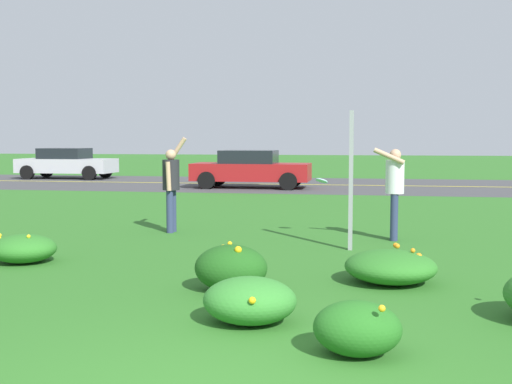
% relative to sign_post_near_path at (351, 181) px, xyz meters
% --- Properties ---
extents(ground_plane, '(120.00, 120.00, 0.00)m').
position_rel_sign_post_near_path_xyz_m(ground_plane, '(-0.80, 4.22, -1.18)').
color(ground_plane, '#2D6B23').
extents(highway_strip, '(120.00, 9.11, 0.01)m').
position_rel_sign_post_near_path_xyz_m(highway_strip, '(-0.80, 15.19, -1.17)').
color(highway_strip, '#424244').
rests_on(highway_strip, ground).
extents(highway_center_stripe, '(120.00, 0.16, 0.00)m').
position_rel_sign_post_near_path_xyz_m(highway_center_stripe, '(-0.80, 15.19, -1.17)').
color(highway_center_stripe, yellow).
rests_on(highway_center_stripe, ground).
extents(daylily_clump_near_camera, '(1.20, 1.17, 0.47)m').
position_rel_sign_post_near_path_xyz_m(daylily_clump_near_camera, '(0.60, -2.40, -0.97)').
color(daylily_clump_near_camera, '#2D7526').
rests_on(daylily_clump_near_camera, ground).
extents(daylily_clump_mid_right, '(0.96, 0.87, 0.47)m').
position_rel_sign_post_near_path_xyz_m(daylily_clump_mid_right, '(-0.88, -4.52, -0.94)').
color(daylily_clump_mid_right, '#337F2D').
rests_on(daylily_clump_mid_right, ground).
extents(daylily_clump_front_center, '(0.91, 0.79, 0.60)m').
position_rel_sign_post_near_path_xyz_m(daylily_clump_front_center, '(-1.37, -3.20, -0.89)').
color(daylily_clump_front_center, '#1E5619').
rests_on(daylily_clump_front_center, ground).
extents(daylily_clump_mid_center, '(0.77, 0.68, 0.52)m').
position_rel_sign_post_near_path_xyz_m(daylily_clump_mid_center, '(0.22, -5.29, -0.94)').
color(daylily_clump_mid_center, '#23661E').
rests_on(daylily_clump_mid_center, ground).
extents(daylily_clump_front_left, '(1.01, 0.93, 0.46)m').
position_rel_sign_post_near_path_xyz_m(daylily_clump_front_left, '(-4.87, -2.00, -0.96)').
color(daylily_clump_front_left, '#2D7526').
rests_on(daylily_clump_front_left, ground).
extents(sign_post_near_path, '(0.07, 0.10, 2.36)m').
position_rel_sign_post_near_path_xyz_m(sign_post_near_path, '(0.00, 0.00, 0.00)').
color(sign_post_near_path, '#93969B').
rests_on(sign_post_near_path, ground).
extents(person_thrower_dark_shirt, '(0.45, 0.49, 1.92)m').
position_rel_sign_post_near_path_xyz_m(person_thrower_dark_shirt, '(-3.62, 1.42, -0.17)').
color(person_thrower_dark_shirt, '#232328').
rests_on(person_thrower_dark_shirt, ground).
extents(person_catcher_white_shirt, '(0.57, 0.50, 1.73)m').
position_rel_sign_post_near_path_xyz_m(person_catcher_white_shirt, '(0.77, 1.19, -0.16)').
color(person_catcher_white_shirt, silver).
rests_on(person_catcher_white_shirt, ground).
extents(frisbee_pale_blue, '(0.26, 0.24, 0.15)m').
position_rel_sign_post_near_path_xyz_m(frisbee_pale_blue, '(-0.60, 1.49, -0.10)').
color(frisbee_pale_blue, '#ADD6E5').
extents(car_silver_leftmost, '(4.50, 2.00, 1.45)m').
position_rel_sign_post_near_path_xyz_m(car_silver_leftmost, '(-13.91, 17.24, -0.44)').
color(car_silver_leftmost, '#B7BABF').
rests_on(car_silver_leftmost, ground).
extents(car_red_center_left, '(4.50, 2.00, 1.45)m').
position_rel_sign_post_near_path_xyz_m(car_red_center_left, '(-4.20, 13.14, -0.44)').
color(car_red_center_left, maroon).
rests_on(car_red_center_left, ground).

